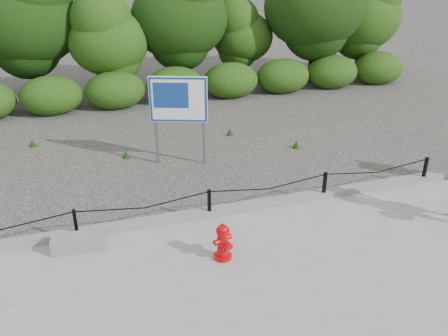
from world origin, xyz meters
name	(u,v)px	position (x,y,z in m)	size (l,w,h in m)	color
ground	(210,220)	(0.00, 0.00, 0.00)	(90.00, 90.00, 0.00)	#2D2B28
sidewalk	(243,281)	(0.00, -2.00, 0.04)	(14.00, 4.00, 0.08)	gray
curb	(209,212)	(0.00, 0.05, 0.15)	(14.00, 0.22, 0.14)	slate
chain_barrier	(209,200)	(0.00, 0.00, 0.46)	(10.06, 0.06, 0.60)	black
treeline	(178,16)	(1.45, 8.93, 2.63)	(20.16, 3.98, 5.20)	black
fire_hydrant	(223,242)	(-0.14, -1.36, 0.40)	(0.41, 0.41, 0.68)	#BA0609
concrete_block	(78,242)	(-2.49, -0.36, 0.22)	(0.90, 0.32, 0.29)	gray
advertising_sign	(178,104)	(0.04, 2.75, 1.55)	(1.31, 0.53, 2.20)	slate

